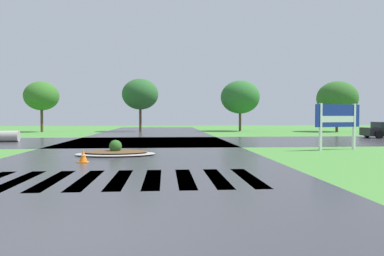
# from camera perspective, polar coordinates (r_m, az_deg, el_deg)

# --- Properties ---
(ground_plane) EXTENTS (120.00, 120.00, 0.10)m
(ground_plane) POSITION_cam_1_polar(r_m,az_deg,el_deg) (5.33, -18.66, -17.77)
(ground_plane) COLOR #478438
(asphalt_roadway) EXTENTS (10.98, 80.00, 0.01)m
(asphalt_roadway) POSITION_cam_1_polar(r_m,az_deg,el_deg) (15.01, -9.21, -4.71)
(asphalt_roadway) COLOR #35353A
(asphalt_roadway) RESTS_ON ground
(asphalt_cross_road) EXTENTS (90.00, 9.88, 0.01)m
(asphalt_cross_road) POSITION_cam_1_polar(r_m,az_deg,el_deg) (24.02, -7.40, -2.21)
(asphalt_cross_road) COLOR #35353A
(asphalt_cross_road) RESTS_ON ground
(crosswalk_stripes) EXTENTS (7.65, 3.20, 0.01)m
(crosswalk_stripes) POSITION_cam_1_polar(r_m,az_deg,el_deg) (9.86, -11.77, -8.22)
(crosswalk_stripes) COLOR white
(crosswalk_stripes) RESTS_ON ground
(estate_billboard) EXTENTS (2.70, 0.82, 2.39)m
(estate_billboard) POSITION_cam_1_polar(r_m,az_deg,el_deg) (19.36, 22.77, 1.49)
(estate_billboard) COLOR white
(estate_billboard) RESTS_ON ground
(median_island) EXTENTS (3.53, 2.02, 0.68)m
(median_island) POSITION_cam_1_polar(r_m,az_deg,el_deg) (15.93, -12.42, -3.90)
(median_island) COLOR #9E9B93
(median_island) RESTS_ON ground
(drainage_pipe_stack) EXTENTS (1.26, 0.86, 0.76)m
(drainage_pipe_stack) POSITION_cam_1_polar(r_m,az_deg,el_deg) (26.62, -27.73, -1.21)
(drainage_pipe_stack) COLOR #9E9B93
(drainage_pipe_stack) RESTS_ON ground
(traffic_cone) EXTENTS (0.36, 0.36, 0.50)m
(traffic_cone) POSITION_cam_1_polar(r_m,az_deg,el_deg) (13.70, -17.39, -4.44)
(traffic_cone) COLOR orange
(traffic_cone) RESTS_ON ground
(background_treeline) EXTENTS (36.90, 6.75, 5.96)m
(background_treeline) POSITION_cam_1_polar(r_m,az_deg,el_deg) (39.60, 3.55, 5.15)
(background_treeline) COLOR #4C3823
(background_treeline) RESTS_ON ground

